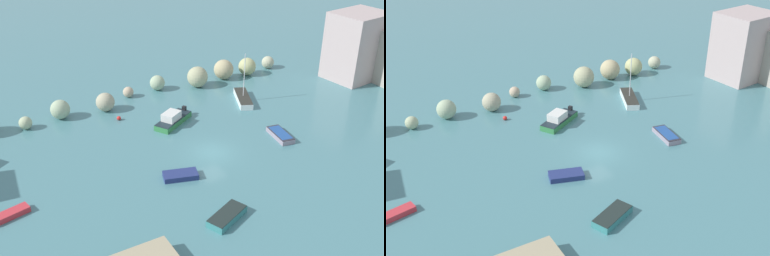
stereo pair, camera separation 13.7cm
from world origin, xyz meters
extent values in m
plane|color=teal|center=(0.00, 0.00, 0.00)|extent=(160.00, 160.00, 0.00)
cube|color=#B8A2A0|center=(27.31, 7.03, 4.44)|extent=(7.35, 6.22, 8.87)
sphere|color=#AEBA92|center=(-14.57, 14.66, 0.71)|extent=(1.42, 1.42, 1.42)
sphere|color=#A3B794|center=(-10.51, 15.22, 1.10)|extent=(2.20, 2.20, 2.20)
sphere|color=#AEA88A|center=(-5.41, 14.46, 1.09)|extent=(2.19, 2.19, 2.19)
sphere|color=tan|center=(-1.53, 16.66, 0.66)|extent=(1.32, 1.32, 1.32)
sphere|color=#A3B894|center=(2.61, 16.81, 0.96)|extent=(1.92, 1.92, 1.92)
sphere|color=#ACAB83|center=(7.56, 15.07, 1.35)|extent=(2.69, 2.69, 2.69)
sphere|color=tan|center=(11.99, 15.57, 1.33)|extent=(2.66, 2.66, 2.66)
sphere|color=#B7B87D|center=(15.59, 15.12, 1.20)|extent=(2.39, 2.39, 2.39)
sphere|color=#B4B594|center=(19.67, 15.66, 0.87)|extent=(1.75, 1.75, 1.75)
sphere|color=red|center=(-5.10, 11.39, 0.24)|extent=(0.48, 0.48, 0.48)
cube|color=teal|center=(-4.71, -9.36, 0.29)|extent=(3.99, 2.78, 0.58)
cube|color=#1E2927|center=(-4.71, -9.36, 0.61)|extent=(3.91, 2.72, 0.06)
cube|color=#C9323B|center=(-19.56, -0.06, 0.24)|extent=(3.32, 1.64, 0.48)
cube|color=white|center=(9.90, 8.28, 0.34)|extent=(3.64, 5.36, 0.68)
cube|color=#2A2924|center=(9.90, 8.28, 0.71)|extent=(3.57, 5.25, 0.06)
cylinder|color=silver|center=(9.90, 8.28, 3.37)|extent=(0.10, 0.10, 5.38)
cube|color=navy|center=(-4.92, -2.26, 0.26)|extent=(3.46, 2.43, 0.51)
cube|color=gray|center=(7.86, -1.06, 0.24)|extent=(2.11, 3.80, 0.49)
cube|color=#2E2D35|center=(7.86, -1.06, 0.52)|extent=(2.06, 3.72, 0.06)
cube|color=#234C93|center=(7.86, -1.06, 0.53)|extent=(1.79, 3.23, 0.08)
cube|color=#328044|center=(-0.23, 7.54, 0.30)|extent=(5.33, 4.07, 0.60)
cube|color=#1A272F|center=(-0.23, 7.54, 0.63)|extent=(5.23, 3.98, 0.06)
cube|color=silver|center=(-0.57, 7.35, 1.05)|extent=(2.48, 2.27, 0.89)
cube|color=black|center=(1.87, 8.73, 0.85)|extent=(0.53, 0.56, 0.50)
camera|label=1|loc=(-22.82, -34.03, 24.46)|focal=44.80mm
camera|label=2|loc=(-22.70, -34.10, 24.46)|focal=44.80mm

